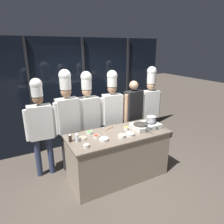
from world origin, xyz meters
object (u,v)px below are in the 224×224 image
prep_bowl_noodles (104,139)px  squeeze_bottle_clear (77,137)px  chef_pastry (112,108)px  person_guest (133,111)px  stock_pot (151,119)px  prep_bowl_bean_sprouts (130,134)px  frying_pan (141,124)px  squeeze_bottle_soy (70,138)px  portable_stove (146,126)px  chef_head (40,122)px  prep_bowl_carrots (126,128)px  prep_bowl_chili_flakes (96,136)px  chef_line (88,113)px  prep_bowl_shrimp (86,146)px  prep_bowl_mushrooms (83,138)px  serving_spoon_slotted (110,128)px  prep_bowl_ginger (122,136)px  chef_sous (68,114)px  prep_bowl_scallions (89,133)px  chef_apprentice (150,102)px

prep_bowl_noodles → squeeze_bottle_clear: bearing=157.8°
chef_pastry → person_guest: (0.51, -0.07, -0.11)m
stock_pot → prep_bowl_bean_sprouts: 0.61m
frying_pan → squeeze_bottle_soy: (-1.38, 0.13, -0.05)m
squeeze_bottle_soy → prep_bowl_bean_sprouts: squeeze_bottle_soy is taller
portable_stove → chef_head: (-1.87, 0.78, 0.16)m
prep_bowl_carrots → prep_bowl_chili_flakes: prep_bowl_carrots is taller
chef_head → prep_bowl_chili_flakes: bearing=141.9°
stock_pot → chef_line: chef_line is taller
stock_pot → chef_head: 2.14m
frying_pan → prep_bowl_shrimp: (-1.21, -0.20, -0.09)m
squeeze_bottle_clear → prep_bowl_mushrooms: bearing=20.9°
person_guest → serving_spoon_slotted: bearing=14.8°
squeeze_bottle_clear → prep_bowl_ginger: size_ratio=1.27×
serving_spoon_slotted → person_guest: size_ratio=0.14×
squeeze_bottle_soy → prep_bowl_chili_flakes: squeeze_bottle_soy is taller
prep_bowl_ginger → serving_spoon_slotted: (0.02, 0.49, -0.03)m
chef_sous → prep_bowl_noodles: bearing=108.7°
portable_stove → squeeze_bottle_clear: bearing=177.5°
prep_bowl_mushrooms → prep_bowl_noodles: bearing=-35.1°
prep_bowl_mushrooms → person_guest: (1.45, 0.60, 0.12)m
prep_bowl_shrimp → prep_bowl_noodles: (0.36, 0.09, -0.00)m
chef_pastry → chef_sous: bearing=6.5°
stock_pot → chef_pastry: size_ratio=0.11×
prep_bowl_noodles → chef_sous: size_ratio=0.08×
prep_bowl_bean_sprouts → chef_pastry: bearing=82.8°
stock_pot → prep_bowl_mushrooms: (-1.41, 0.10, -0.15)m
prep_bowl_ginger → portable_stove: bearing=13.7°
prep_bowl_bean_sprouts → chef_line: size_ratio=0.08×
prep_bowl_bean_sprouts → prep_bowl_scallions: bearing=147.7°
chef_line → chef_apprentice: chef_apprentice is taller
prep_bowl_shrimp → chef_sous: (-0.01, 0.96, 0.26)m
chef_head → chef_pastry: size_ratio=0.97×
portable_stove → frying_pan: 0.15m
prep_bowl_ginger → chef_head: bearing=142.6°
prep_bowl_shrimp → chef_pastry: 1.42m
prep_bowl_chili_flakes → person_guest: person_guest is taller
portable_stove → prep_bowl_ginger: portable_stove is taller
chef_sous → chef_apprentice: size_ratio=1.02×
chef_pastry → person_guest: chef_pastry is taller
portable_stove → prep_bowl_scallions: bearing=166.3°
frying_pan → prep_bowl_scallions: 1.01m
squeeze_bottle_clear → prep_bowl_bean_sprouts: bearing=-11.8°
serving_spoon_slotted → prep_bowl_noodles: bearing=-128.9°
prep_bowl_scallions → prep_bowl_ginger: size_ratio=0.90×
portable_stove → prep_bowl_chili_flakes: portable_stove is taller
prep_bowl_ginger → prep_bowl_bean_sprouts: 0.19m
chef_head → chef_sous: chef_sous is taller
portable_stove → chef_head: chef_head is taller
prep_bowl_noodles → chef_pastry: 1.12m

